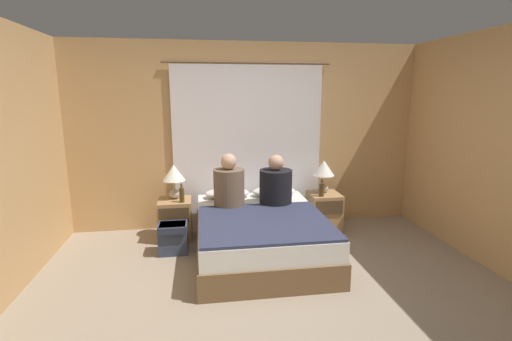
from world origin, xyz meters
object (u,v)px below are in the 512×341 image
at_px(pillow_left, 227,193).
at_px(person_left_in_bed, 229,186).
at_px(bed, 260,235).
at_px(beer_bottle_on_right_stand, 321,189).
at_px(backpack_on_floor, 173,236).
at_px(nightstand_left, 176,219).
at_px(nightstand_right, 324,212).
at_px(pillow_right, 274,191).
at_px(beer_bottle_on_left_stand, 182,195).
at_px(lamp_right, 324,171).
at_px(lamp_left, 174,175).
at_px(person_right_in_bed, 276,185).

height_order(pillow_left, person_left_in_bed, person_left_in_bed).
distance_m(bed, beer_bottle_on_right_stand, 1.11).
distance_m(person_left_in_bed, backpack_on_floor, 0.88).
xyz_separation_m(nightstand_left, person_left_in_bed, (0.67, -0.30, 0.49)).
relative_size(nightstand_left, nightstand_right, 1.00).
distance_m(pillow_right, beer_bottle_on_left_stand, 1.22).
bearing_deg(lamp_right, backpack_on_floor, -165.29).
relative_size(lamp_left, person_right_in_bed, 0.71).
bearing_deg(nightstand_left, beer_bottle_on_right_stand, -3.60).
bearing_deg(nightstand_left, beer_bottle_on_left_stand, -50.36).
bearing_deg(lamp_left, nightstand_right, -1.96).
relative_size(nightstand_left, beer_bottle_on_right_stand, 2.20).
relative_size(bed, pillow_right, 3.27).
bearing_deg(beer_bottle_on_right_stand, bed, -149.68).
xyz_separation_m(person_right_in_bed, beer_bottle_on_right_stand, (0.65, 0.18, -0.13)).
bearing_deg(person_right_in_bed, nightstand_right, 22.16).
bearing_deg(beer_bottle_on_right_stand, beer_bottle_on_left_stand, 180.00).
relative_size(lamp_right, beer_bottle_on_right_stand, 1.88).
xyz_separation_m(nightstand_right, beer_bottle_on_right_stand, (-0.09, -0.12, 0.35)).
height_order(lamp_right, backpack_on_floor, lamp_right).
distance_m(lamp_left, lamp_right, 1.98).
height_order(person_left_in_bed, person_right_in_bed, person_left_in_bed).
distance_m(nightstand_right, person_left_in_bed, 1.43).
bearing_deg(nightstand_left, backpack_on_floor, -90.34).
distance_m(nightstand_right, beer_bottle_on_left_stand, 1.91).
bearing_deg(person_right_in_bed, backpack_on_floor, -172.99).
xyz_separation_m(person_right_in_bed, beer_bottle_on_left_stand, (-1.14, 0.18, -0.12)).
bearing_deg(nightstand_right, beer_bottle_on_right_stand, -125.89).
xyz_separation_m(bed, backpack_on_floor, (-0.99, 0.19, -0.04)).
distance_m(bed, beer_bottle_on_left_stand, 1.10).
xyz_separation_m(lamp_right, pillow_right, (-0.67, 0.02, -0.27)).
xyz_separation_m(lamp_left, person_right_in_bed, (1.24, -0.37, -0.08)).
bearing_deg(bed, person_left_in_bed, 132.49).
distance_m(bed, person_right_in_bed, 0.65).
distance_m(person_left_in_bed, beer_bottle_on_right_stand, 1.24).
height_order(nightstand_right, lamp_right, lamp_right).
bearing_deg(beer_bottle_on_left_stand, lamp_left, 117.84).
height_order(lamp_right, beer_bottle_on_left_stand, lamp_right).
relative_size(person_left_in_bed, beer_bottle_on_right_stand, 2.78).
bearing_deg(nightstand_left, lamp_left, 90.00).
bearing_deg(nightstand_right, person_right_in_bed, -157.84).
xyz_separation_m(lamp_right, person_right_in_bed, (-0.73, -0.37, -0.08)).
relative_size(person_left_in_bed, beer_bottle_on_left_stand, 2.72).
distance_m(nightstand_left, backpack_on_floor, 0.46).
bearing_deg(person_right_in_bed, pillow_right, 81.32).
distance_m(lamp_left, backpack_on_floor, 0.80).
height_order(nightstand_right, pillow_right, pillow_right).
xyz_separation_m(nightstand_right, backpack_on_floor, (-1.98, -0.45, -0.05)).
bearing_deg(backpack_on_floor, pillow_left, 38.70).
xyz_separation_m(beer_bottle_on_right_stand, backpack_on_floor, (-1.89, -0.33, -0.40)).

